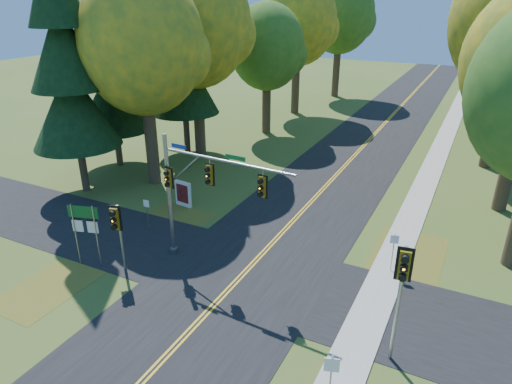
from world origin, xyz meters
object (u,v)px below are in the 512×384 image
at_px(east_signal_pole, 402,277).
at_px(route_sign_cluster, 84,223).
at_px(traffic_mast, 196,187).
at_px(info_kiosk, 183,194).

relative_size(east_signal_pole, route_sign_cluster, 1.47).
distance_m(east_signal_pole, route_sign_cluster, 14.78).
height_order(traffic_mast, east_signal_pole, traffic_mast).
bearing_deg(route_sign_cluster, traffic_mast, 13.07).
height_order(route_sign_cluster, info_kiosk, route_sign_cluster).
bearing_deg(east_signal_pole, route_sign_cluster, 172.81).
relative_size(route_sign_cluster, info_kiosk, 1.99).
xyz_separation_m(traffic_mast, east_signal_pole, (9.98, -2.59, -0.43)).
bearing_deg(traffic_mast, info_kiosk, 135.68).
height_order(traffic_mast, route_sign_cluster, traffic_mast).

